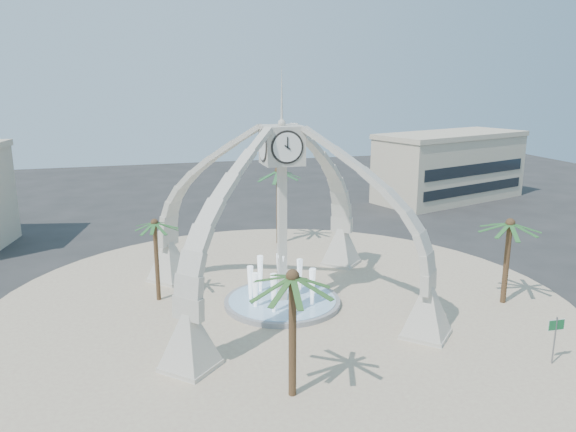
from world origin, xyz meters
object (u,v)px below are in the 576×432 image
object	(u,v)px
palm_west	(155,224)
palm_south	(293,278)
street_sign	(556,331)
clock_tower	(282,214)
palm_east	(510,224)
fountain	(282,301)
palm_north	(278,172)

from	to	relation	value
palm_west	palm_south	distance (m)	15.40
street_sign	clock_tower	bearing A→B (deg)	136.83
palm_east	street_sign	world-z (taller)	palm_east
palm_south	street_sign	bearing A→B (deg)	-3.62
fountain	palm_south	distance (m)	12.84
palm_east	street_sign	size ratio (longest dim) A/B	2.34
palm_west	street_sign	xyz separation A→B (m)	(20.13, -15.25, -3.58)
palm_east	palm_south	bearing A→B (deg)	-157.38
palm_west	street_sign	size ratio (longest dim) A/B	2.26
palm_south	street_sign	xyz separation A→B (m)	(14.53, -0.92, -4.15)
palm_west	palm_north	bearing A→B (deg)	43.74
fountain	street_sign	world-z (taller)	fountain
palm_east	palm_north	world-z (taller)	palm_north
palm_west	street_sign	distance (m)	25.51
clock_tower	palm_west	size ratio (longest dim) A/B	2.86
palm_east	palm_south	size ratio (longest dim) A/B	0.93
fountain	palm_east	world-z (taller)	palm_east
street_sign	palm_south	bearing A→B (deg)	178.40
palm_north	street_sign	bearing A→B (deg)	-72.45
palm_north	palm_west	bearing A→B (deg)	-136.26
palm_east	palm_north	bearing A→B (deg)	121.62
fountain	palm_south	size ratio (longest dim) A/B	1.14
fountain	palm_south	xyz separation A→B (m)	(-2.55, -11.14, 5.84)
clock_tower	palm_north	bearing A→B (deg)	76.00
fountain	street_sign	xyz separation A→B (m)	(11.98, -12.06, 1.70)
palm_north	street_sign	world-z (taller)	palm_north
fountain	palm_north	bearing A→B (deg)	76.00
palm_north	street_sign	size ratio (longest dim) A/B	2.81
clock_tower	fountain	size ratio (longest dim) A/B	2.24
fountain	palm_west	bearing A→B (deg)	158.63
clock_tower	street_sign	world-z (taller)	clock_tower
palm_west	palm_south	size ratio (longest dim) A/B	0.90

